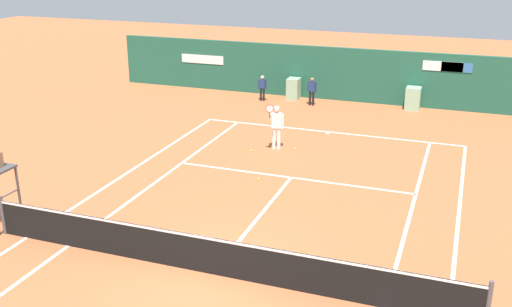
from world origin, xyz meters
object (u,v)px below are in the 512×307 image
tennis_ball_by_sideline (258,179)px  player_on_baseline (276,124)px  tennis_ball_near_service_line (295,149)px  ball_kid_right_post (262,86)px  tennis_ball_mid_court (251,151)px  ball_kid_left_post (312,89)px

tennis_ball_by_sideline → player_on_baseline: bearing=97.9°
tennis_ball_by_sideline → tennis_ball_near_service_line: size_ratio=1.00×
ball_kid_right_post → tennis_ball_mid_court: (2.08, -7.16, -0.69)m
player_on_baseline → tennis_ball_near_service_line: bearing=177.0°
player_on_baseline → tennis_ball_mid_court: bearing=22.8°
tennis_ball_by_sideline → ball_kid_left_post: bearing=94.8°
ball_kid_left_post → tennis_ball_mid_court: ball_kid_left_post is taller
tennis_ball_mid_court → tennis_ball_near_service_line: bearing=27.8°
ball_kid_left_post → tennis_ball_mid_court: (-0.39, -7.16, -0.74)m
player_on_baseline → tennis_ball_by_sideline: player_on_baseline is taller
ball_kid_left_post → player_on_baseline: bearing=92.1°
ball_kid_left_post → ball_kid_right_post: bearing=-1.2°
ball_kid_right_post → tennis_ball_near_service_line: size_ratio=18.41×
ball_kid_left_post → tennis_ball_mid_court: size_ratio=19.71×
player_on_baseline → ball_kid_left_post: player_on_baseline is taller
ball_kid_right_post → player_on_baseline: bearing=105.3°
ball_kid_left_post → tennis_ball_by_sideline: (0.82, -9.71, -0.74)m
tennis_ball_mid_court → player_on_baseline: bearing=38.6°
ball_kid_right_post → tennis_ball_near_service_line: 7.34m
ball_kid_left_post → tennis_ball_by_sideline: size_ratio=19.71×
tennis_ball_by_sideline → tennis_ball_mid_court: bearing=115.5°
ball_kid_right_post → tennis_ball_mid_court: size_ratio=18.41×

